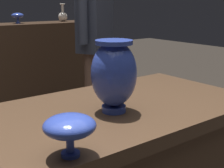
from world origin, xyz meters
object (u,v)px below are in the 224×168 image
Objects in this scene: visitor_near_right at (95,31)px; vase_tall_behind at (70,127)px; shelf_vase_far_right at (63,16)px; vase_centerpiece at (114,74)px; shelf_vase_right at (18,16)px.

vase_tall_behind is at bearing 23.63° from visitor_near_right.
shelf_vase_far_right is at bearing -136.25° from visitor_near_right.
vase_centerpiece is at bearing 28.66° from visitor_near_right.
shelf_vase_far_right reaches higher than vase_centerpiece.
visitor_near_right is at bearing 58.25° from vase_centerpiece.
vase_centerpiece is 2.52m from shelf_vase_far_right.
shelf_vase_far_right is (1.37, 2.49, 0.17)m from vase_tall_behind.
shelf_vase_far_right is 1.15m from visitor_near_right.
shelf_vase_right is at bearing -178.25° from shelf_vase_far_right.
shelf_vase_right is at bearing 76.59° from vase_centerpiece.
visitor_near_right is (0.19, -1.08, -0.09)m from shelf_vase_right.
shelf_vase_right reaches higher than vase_centerpiece.
shelf_vase_far_right is (1.06, 2.28, 0.10)m from vase_centerpiece.
vase_tall_behind is at bearing -145.66° from vase_centerpiece.
visitor_near_right reaches higher than shelf_vase_far_right.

